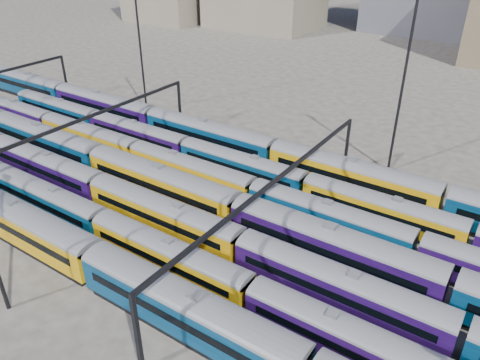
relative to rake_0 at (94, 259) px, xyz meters
The scene contains 12 objects.
ground 15.31m from the rake_0, 86.86° to the left, with size 500.00×500.00×0.00m, color #403A36.
rake_0 is the anchor object (origin of this frame).
rake_1 6.99m from the rake_0, 45.77° to the left, with size 96.26×2.82×4.74m.
rake_2 14.75m from the rake_0, 137.32° to the left, with size 125.37×3.06×5.15m.
rake_3 16.26m from the rake_0, 67.31° to the left, with size 136.57×3.33×5.62m.
rake_4 25.03m from the rake_0, 53.03° to the left, with size 137.50×2.87×4.83m.
rake_5 26.83m from the rake_0, 68.72° to the left, with size 115.60×2.82×4.74m.
rake_6 31.38m from the rake_0, 107.08° to the left, with size 113.86×3.33×5.63m.
gantry_1 24.65m from the rake_0, 141.97° to the left, with size 0.35×40.35×8.03m.
gantry_2 18.89m from the rake_0, 54.19° to the left, with size 0.35×40.35×8.03m.
mast_1 48.39m from the rake_0, 128.26° to the left, with size 1.40×0.50×25.60m.
mast_3 43.51m from the rake_0, 67.92° to the left, with size 1.40×0.50×25.60m.
Camera 1 is at (30.42, -36.43, 31.18)m, focal length 35.00 mm.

